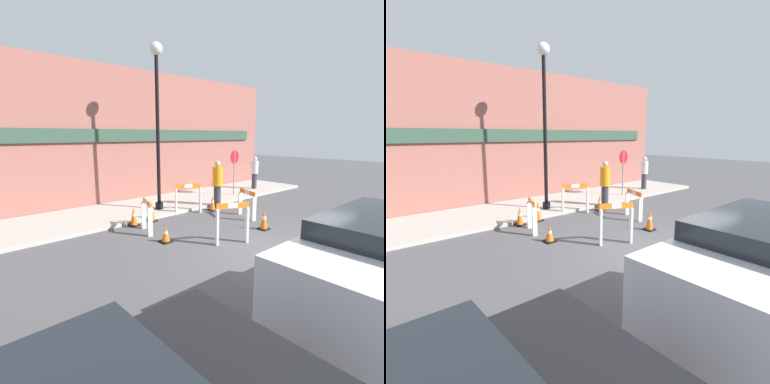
# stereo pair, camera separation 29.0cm
# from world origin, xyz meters

# --- Properties ---
(ground_plane) EXTENTS (60.00, 60.00, 0.00)m
(ground_plane) POSITION_xyz_m (0.00, 0.00, 0.00)
(ground_plane) COLOR #4C4C4F
(sidewalk_slab) EXTENTS (18.00, 2.99, 0.11)m
(sidewalk_slab) POSITION_xyz_m (0.00, 6.00, 0.06)
(sidewalk_slab) COLOR #ADA89E
(sidewalk_slab) RESTS_ON ground_plane
(storefront_facade) EXTENTS (18.00, 0.22, 5.50)m
(storefront_facade) POSITION_xyz_m (0.00, 7.56, 2.75)
(storefront_facade) COLOR #93564C
(storefront_facade) RESTS_ON ground_plane
(streetlamp_post) EXTENTS (0.44, 0.44, 5.80)m
(streetlamp_post) POSITION_xyz_m (0.29, 5.26, 3.81)
(streetlamp_post) COLOR black
(streetlamp_post) RESTS_ON sidewalk_slab
(stop_sign) EXTENTS (0.60, 0.07, 2.03)m
(stop_sign) POSITION_xyz_m (4.42, 5.18, 1.48)
(stop_sign) COLOR gray
(stop_sign) RESTS_ON sidewalk_slab
(barricade_0) EXTENTS (0.86, 0.52, 1.10)m
(barricade_0) POSITION_xyz_m (-0.24, 1.26, 0.60)
(barricade_0) COLOR white
(barricade_0) RESTS_ON ground_plane
(barricade_1) EXTENTS (0.47, 0.95, 0.97)m
(barricade_1) POSITION_xyz_m (2.09, 2.60, 0.54)
(barricade_1) COLOR white
(barricade_1) RESTS_ON ground_plane
(barricade_2) EXTENTS (0.95, 0.52, 1.10)m
(barricade_2) POSITION_xyz_m (0.93, 4.35, 0.61)
(barricade_2) COLOR white
(barricade_2) RESTS_ON ground_plane
(barricade_3) EXTENTS (0.40, 0.83, 0.98)m
(barricade_3) POSITION_xyz_m (-1.39, 3.53, 0.53)
(barricade_3) COLOR white
(barricade_3) RESTS_ON ground_plane
(traffic_cone_0) EXTENTS (0.30, 0.30, 0.59)m
(traffic_cone_0) POSITION_xyz_m (1.92, 4.09, 0.28)
(traffic_cone_0) COLOR black
(traffic_cone_0) RESTS_ON ground_plane
(traffic_cone_1) EXTENTS (0.30, 0.30, 0.63)m
(traffic_cone_1) POSITION_xyz_m (1.41, 1.41, 0.30)
(traffic_cone_1) COLOR black
(traffic_cone_1) RESTS_ON ground_plane
(traffic_cone_2) EXTENTS (0.30, 0.30, 0.61)m
(traffic_cone_2) POSITION_xyz_m (-1.34, 4.36, 0.29)
(traffic_cone_2) COLOR black
(traffic_cone_2) RESTS_ON ground_plane
(traffic_cone_3) EXTENTS (0.30, 0.30, 0.45)m
(traffic_cone_3) POSITION_xyz_m (-1.48, 2.51, 0.22)
(traffic_cone_3) COLOR black
(traffic_cone_3) RESTS_ON ground_plane
(traffic_cone_4) EXTENTS (0.30, 0.30, 0.67)m
(traffic_cone_4) POSITION_xyz_m (-0.64, 4.40, 0.33)
(traffic_cone_4) COLOR black
(traffic_cone_4) RESTS_ON ground_plane
(person_worker) EXTENTS (0.53, 0.53, 1.84)m
(person_worker) POSITION_xyz_m (2.34, 4.25, 0.99)
(person_worker) COLOR #33333D
(person_worker) RESTS_ON ground_plane
(person_pedestrian) EXTENTS (0.46, 0.46, 1.63)m
(person_pedestrian) POSITION_xyz_m (6.46, 5.56, 0.99)
(person_pedestrian) COLOR #33333D
(person_pedestrian) RESTS_ON sidewalk_slab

